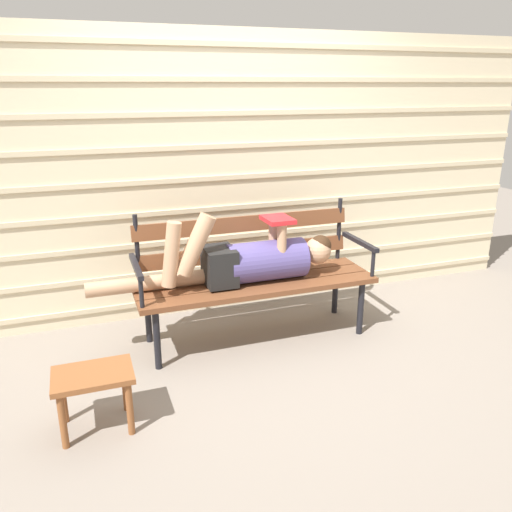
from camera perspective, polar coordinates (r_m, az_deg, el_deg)
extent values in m
plane|color=gray|center=(3.68, 0.54, -9.62)|extent=(12.00, 12.00, 0.00)
cube|color=beige|center=(4.01, -3.08, 8.75)|extent=(5.27, 0.06, 2.12)
cube|color=beige|center=(4.24, -2.72, -3.98)|extent=(5.27, 0.02, 0.04)
cube|color=beige|center=(4.15, -2.77, -0.98)|extent=(5.27, 0.02, 0.04)
cube|color=beige|center=(4.08, -2.82, 2.14)|extent=(5.27, 0.02, 0.04)
cube|color=beige|center=(4.02, -2.88, 5.36)|extent=(5.27, 0.02, 0.04)
cube|color=beige|center=(3.98, -2.93, 8.67)|extent=(5.27, 0.02, 0.04)
cube|color=beige|center=(3.94, -2.99, 12.04)|extent=(5.27, 0.02, 0.04)
cube|color=beige|center=(3.92, -3.05, 15.46)|extent=(5.27, 0.02, 0.04)
cube|color=beige|center=(3.92, -3.11, 18.90)|extent=(5.27, 0.02, 0.04)
cube|color=beige|center=(3.93, -3.17, 22.33)|extent=(5.27, 0.02, 0.04)
cube|color=brown|center=(3.45, 0.92, -3.94)|extent=(1.66, 0.15, 0.04)
cube|color=brown|center=(3.60, 0.00, -2.99)|extent=(1.66, 0.15, 0.04)
cube|color=brown|center=(3.74, -0.85, -2.12)|extent=(1.66, 0.15, 0.04)
cube|color=brown|center=(3.77, -1.25, 0.40)|extent=(1.60, 0.05, 0.11)
cube|color=brown|center=(3.70, -1.28, 3.58)|extent=(1.60, 0.05, 0.11)
cylinder|color=black|center=(3.58, -12.97, 0.77)|extent=(0.03, 0.03, 0.48)
cylinder|color=black|center=(4.03, 9.14, 2.98)|extent=(0.03, 0.03, 0.48)
cylinder|color=black|center=(3.36, -10.87, -9.09)|extent=(0.04, 0.04, 0.40)
cylinder|color=black|center=(3.81, 11.47, -5.65)|extent=(0.04, 0.04, 0.40)
cylinder|color=black|center=(3.70, -11.83, -6.43)|extent=(0.04, 0.04, 0.40)
cylinder|color=black|center=(4.12, 8.74, -3.62)|extent=(0.04, 0.04, 0.40)
cube|color=black|center=(3.35, -13.11, -1.13)|extent=(0.04, 0.47, 0.03)
cylinder|color=black|center=(3.21, -12.55, -3.91)|extent=(0.03, 0.03, 0.20)
cube|color=black|center=(3.85, 11.38, 1.55)|extent=(0.04, 0.47, 0.03)
cylinder|color=black|center=(3.73, 12.79, -0.74)|extent=(0.03, 0.03, 0.20)
cylinder|color=#514784|center=(3.57, 1.12, -0.51)|extent=(0.55, 0.28, 0.28)
cube|color=black|center=(3.47, -4.05, -1.11)|extent=(0.20, 0.26, 0.25)
sphere|color=tan|center=(3.71, 6.82, 0.59)|extent=(0.19, 0.19, 0.19)
sphere|color=#382314|center=(3.70, 7.12, 1.11)|extent=(0.16, 0.16, 0.16)
cylinder|color=tan|center=(3.32, -6.70, 1.23)|extent=(0.28, 0.11, 0.42)
cylinder|color=tan|center=(3.30, -9.31, 0.14)|extent=(0.15, 0.09, 0.43)
cylinder|color=tan|center=(3.47, -11.87, -2.95)|extent=(0.79, 0.10, 0.10)
cylinder|color=tan|center=(3.48, 2.86, 1.34)|extent=(0.06, 0.06, 0.27)
cylinder|color=tan|center=(3.62, 1.90, 2.04)|extent=(0.06, 0.06, 0.27)
cube|color=red|center=(3.51, 2.40, 4.05)|extent=(0.18, 0.25, 0.04)
cube|color=brown|center=(2.84, -17.59, -12.43)|extent=(0.41, 0.28, 0.03)
cylinder|color=brown|center=(2.84, -20.55, -16.76)|extent=(0.04, 0.04, 0.30)
cylinder|color=brown|center=(2.84, -13.75, -16.05)|extent=(0.04, 0.04, 0.30)
cylinder|color=brown|center=(3.03, -20.54, -14.39)|extent=(0.04, 0.04, 0.30)
cylinder|color=brown|center=(3.03, -14.24, -13.73)|extent=(0.04, 0.04, 0.30)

